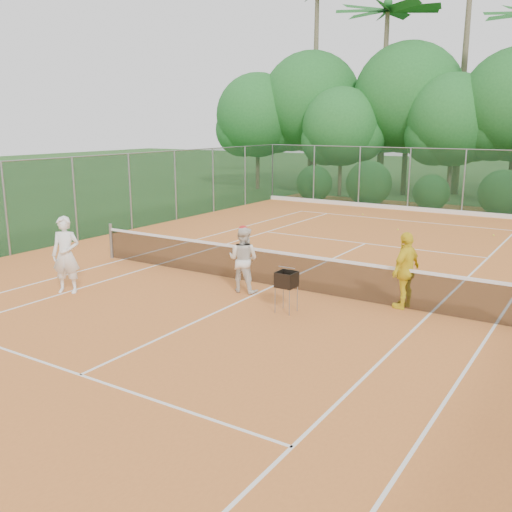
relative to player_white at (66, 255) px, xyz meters
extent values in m
plane|color=#214819|center=(4.08, 3.25, -0.99)|extent=(120.00, 120.00, 0.00)
cube|color=orange|center=(4.08, 3.25, -0.98)|extent=(18.00, 36.00, 0.02)
cylinder|color=gray|center=(-1.86, 3.25, -0.42)|extent=(0.10, 0.10, 1.10)
cube|color=black|center=(4.08, 3.25, -0.51)|extent=(11.87, 0.03, 0.86)
cube|color=white|center=(4.08, 3.25, -0.04)|extent=(11.87, 0.04, 0.07)
imported|color=white|center=(0.00, 0.00, 0.00)|extent=(0.84, 0.73, 1.94)
imported|color=silver|center=(3.68, 2.45, -0.14)|extent=(0.87, 0.71, 1.66)
ellipsoid|color=red|center=(3.68, 2.45, 0.66)|extent=(0.22, 0.22, 0.14)
imported|color=yellow|center=(7.54, 3.35, -0.08)|extent=(0.64, 1.11, 1.78)
cylinder|color=gray|center=(5.21, 1.43, -0.67)|extent=(0.02, 0.02, 0.59)
cylinder|color=gray|center=(5.58, 1.80, -0.67)|extent=(0.02, 0.02, 0.59)
cube|color=black|center=(5.40, 1.61, -0.20)|extent=(0.41, 0.41, 0.35)
sphere|color=yellow|center=(4.21, 12.73, -0.94)|extent=(0.07, 0.07, 0.07)
sphere|color=#DEEF37|center=(1.54, 15.62, -0.94)|extent=(0.07, 0.07, 0.07)
sphere|color=#CBDC33|center=(7.65, 13.52, -0.94)|extent=(0.07, 0.07, 0.07)
cube|color=white|center=(4.08, 15.13, -0.97)|extent=(11.03, 0.06, 0.01)
cube|color=white|center=(-1.41, 3.25, -0.97)|extent=(0.06, 23.77, 0.01)
cube|color=white|center=(9.56, 3.25, -0.97)|extent=(0.06, 23.77, 0.01)
cube|color=white|center=(-0.03, 3.25, -0.97)|extent=(0.06, 23.77, 0.01)
cube|color=white|center=(8.19, 3.25, -0.97)|extent=(0.06, 23.77, 0.01)
cube|color=white|center=(4.08, 9.65, -0.97)|extent=(8.23, 0.06, 0.01)
cube|color=white|center=(4.08, -3.15, -0.97)|extent=(8.23, 0.06, 0.01)
cube|color=white|center=(4.08, 3.25, -0.97)|extent=(0.06, 12.80, 0.01)
cube|color=#19381E|center=(4.08, 18.25, 0.53)|extent=(18.00, 0.02, 3.00)
cylinder|color=gray|center=(-4.92, 18.25, 0.53)|extent=(0.07, 0.07, 3.00)
cube|color=#19381E|center=(-4.92, 1.75, 0.53)|extent=(0.02, 33.00, 3.00)
cylinder|color=gray|center=(-4.92, 18.25, 0.53)|extent=(0.07, 0.07, 3.00)
cylinder|color=brown|center=(-8.42, 22.25, 0.89)|extent=(0.26, 0.26, 3.75)
sphere|color=#1E5B23|center=(-8.42, 22.25, 3.66)|extent=(5.25, 5.25, 5.25)
cylinder|color=brown|center=(-5.42, 23.75, 1.21)|extent=(0.30, 0.30, 4.40)
sphere|color=#1E5B23|center=(-5.42, 23.75, 4.47)|extent=(6.16, 6.16, 6.16)
cylinder|color=brown|center=(-2.42, 21.75, 0.61)|extent=(0.22, 0.22, 3.20)
sphere|color=#1E5B23|center=(-2.42, 21.75, 2.98)|extent=(4.48, 4.48, 4.48)
cylinder|color=brown|center=(0.58, 24.25, 1.26)|extent=(0.31, 0.31, 4.50)
sphere|color=#1E5B23|center=(0.58, 24.25, 4.59)|extent=(6.30, 6.30, 6.30)
cylinder|color=brown|center=(3.58, 22.75, 0.76)|extent=(0.24, 0.24, 3.50)
sphere|color=#1E5B23|center=(3.58, 22.75, 3.35)|extent=(4.90, 4.90, 4.90)
cylinder|color=brown|center=(6.58, 23.25, 1.06)|extent=(0.28, 0.28, 4.10)
cone|color=brown|center=(-5.92, 25.25, 5.51)|extent=(0.44, 0.44, 13.00)
cone|color=brown|center=(-0.92, 24.25, 4.51)|extent=(0.44, 0.44, 11.00)
sphere|color=#1E5B23|center=(-0.92, 24.25, 9.85)|extent=(0.50, 0.50, 0.50)
cone|color=brown|center=(3.08, 26.25, 6.51)|extent=(0.44, 0.44, 15.00)
camera|label=1|loc=(11.41, -9.10, 3.21)|focal=40.00mm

